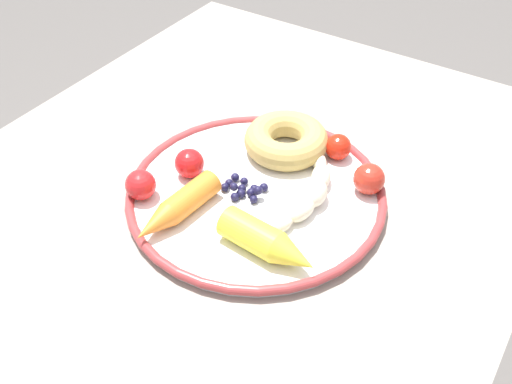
# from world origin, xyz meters

# --- Properties ---
(dining_table) EXTENTS (0.94, 0.74, 0.74)m
(dining_table) POSITION_xyz_m (0.00, 0.00, 0.63)
(dining_table) COLOR gray
(dining_table) RESTS_ON ground_plane
(plate) EXTENTS (0.33, 0.33, 0.02)m
(plate) POSITION_xyz_m (0.01, -0.04, 0.75)
(plate) COLOR white
(plate) RESTS_ON dining_table
(banana) EXTENTS (0.18, 0.07, 0.03)m
(banana) POSITION_xyz_m (0.03, -0.10, 0.77)
(banana) COLOR beige
(banana) RESTS_ON plate
(carrot_orange) EXTENTS (0.13, 0.04, 0.03)m
(carrot_orange) POSITION_xyz_m (-0.08, 0.02, 0.77)
(carrot_orange) COLOR orange
(carrot_orange) RESTS_ON plate
(carrot_yellow) EXTENTS (0.05, 0.12, 0.04)m
(carrot_yellow) POSITION_xyz_m (-0.07, -0.11, 0.78)
(carrot_yellow) COLOR yellow
(carrot_yellow) RESTS_ON plate
(donut) EXTENTS (0.15, 0.15, 0.04)m
(donut) POSITION_xyz_m (0.10, -0.02, 0.78)
(donut) COLOR tan
(donut) RESTS_ON plate
(blueberry_pile) EXTENTS (0.05, 0.06, 0.02)m
(blueberry_pile) POSITION_xyz_m (0.00, -0.02, 0.76)
(blueberry_pile) COLOR #191638
(blueberry_pile) RESTS_ON plate
(tomato_near) EXTENTS (0.04, 0.04, 0.04)m
(tomato_near) POSITION_xyz_m (0.09, -0.15, 0.78)
(tomato_near) COLOR red
(tomato_near) RESTS_ON plate
(tomato_mid) EXTENTS (0.04, 0.04, 0.04)m
(tomato_mid) POSITION_xyz_m (-0.08, 0.08, 0.78)
(tomato_mid) COLOR red
(tomato_mid) RESTS_ON plate
(tomato_far) EXTENTS (0.04, 0.04, 0.04)m
(tomato_far) POSITION_xyz_m (0.13, -0.09, 0.77)
(tomato_far) COLOR red
(tomato_far) RESTS_ON plate
(tomato_extra) EXTENTS (0.04, 0.04, 0.04)m
(tomato_extra) POSITION_xyz_m (-0.01, 0.06, 0.78)
(tomato_extra) COLOR red
(tomato_extra) RESTS_ON plate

